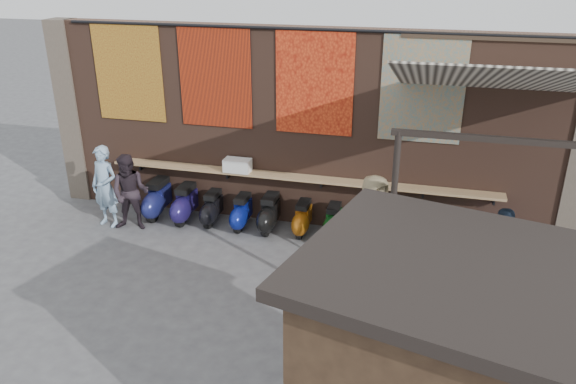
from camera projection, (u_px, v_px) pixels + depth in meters
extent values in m
plane|color=#474749|center=(264.00, 285.00, 9.65)|extent=(70.00, 70.00, 0.00)
cube|color=brown|center=(301.00, 129.00, 11.26)|extent=(10.00, 0.40, 4.00)
cube|color=#4C4238|center=(74.00, 112.00, 12.46)|extent=(0.50, 0.50, 4.00)
cube|color=#9E7A51|center=(296.00, 177.00, 11.29)|extent=(8.00, 0.32, 0.05)
cube|color=white|center=(237.00, 165.00, 11.48)|extent=(0.55, 0.30, 0.26)
cube|color=maroon|center=(128.00, 73.00, 11.50)|extent=(1.50, 0.02, 2.00)
cube|color=red|center=(215.00, 77.00, 11.07)|extent=(1.50, 0.02, 2.00)
cube|color=#D4421A|center=(314.00, 83.00, 10.60)|extent=(1.50, 0.02, 2.00)
cube|color=teal|center=(422.00, 89.00, 10.14)|extent=(1.50, 0.02, 2.00)
cylinder|color=black|center=(299.00, 29.00, 10.28)|extent=(9.50, 0.06, 0.06)
imported|color=#89AAC7|center=(105.00, 187.00, 11.47)|extent=(0.70, 0.53, 1.72)
imported|color=#281F26|center=(130.00, 193.00, 11.32)|extent=(0.88, 0.74, 1.60)
imported|color=#152031|center=(500.00, 264.00, 8.52)|extent=(1.10, 0.53, 1.83)
imported|color=#4F4F53|center=(483.00, 280.00, 8.36)|extent=(1.15, 0.95, 1.55)
imported|color=#7C6E4F|center=(373.00, 222.00, 9.89)|extent=(0.95, 1.03, 1.77)
cube|color=black|center=(482.00, 275.00, 4.53)|extent=(3.36, 2.88, 0.12)
cube|color=gold|center=(490.00, 300.00, 5.67)|extent=(1.17, 0.33, 0.50)
cube|color=#473321|center=(477.00, 379.00, 6.06)|extent=(2.11, 0.62, 0.06)
cube|color=beige|center=(505.00, 79.00, 8.24)|extent=(3.20, 3.28, 0.97)
cube|color=#33261C|center=(500.00, 37.00, 9.50)|extent=(3.30, 0.08, 0.12)
cube|color=black|center=(511.00, 140.00, 7.09)|extent=(3.00, 0.08, 0.08)
cylinder|color=black|center=(390.00, 235.00, 8.02)|extent=(0.09, 0.09, 3.10)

